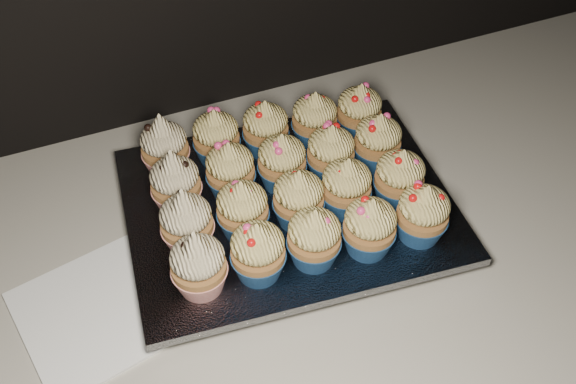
# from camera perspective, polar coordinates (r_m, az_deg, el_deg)

# --- Properties ---
(worktop) EXTENTS (2.44, 0.64, 0.04)m
(worktop) POSITION_cam_1_polar(r_m,az_deg,el_deg) (0.85, 3.50, -3.81)
(worktop) COLOR beige
(worktop) RESTS_ON cabinet
(napkin) EXTENTS (0.20, 0.20, 0.00)m
(napkin) POSITION_cam_1_polar(r_m,az_deg,el_deg) (0.78, -16.38, -10.09)
(napkin) COLOR white
(napkin) RESTS_ON worktop
(baking_tray) EXTENTS (0.40, 0.32, 0.02)m
(baking_tray) POSITION_cam_1_polar(r_m,az_deg,el_deg) (0.83, 0.00, -1.86)
(baking_tray) COLOR black
(baking_tray) RESTS_ON worktop
(foil_lining) EXTENTS (0.44, 0.36, 0.01)m
(foil_lining) POSITION_cam_1_polar(r_m,az_deg,el_deg) (0.82, 0.00, -1.07)
(foil_lining) COLOR silver
(foil_lining) RESTS_ON baking_tray
(cupcake_0) EXTENTS (0.06, 0.06, 0.10)m
(cupcake_0) POSITION_cam_1_polar(r_m,az_deg,el_deg) (0.71, -7.98, -6.37)
(cupcake_0) COLOR red
(cupcake_0) RESTS_ON foil_lining
(cupcake_1) EXTENTS (0.06, 0.06, 0.08)m
(cupcake_1) POSITION_cam_1_polar(r_m,az_deg,el_deg) (0.72, -2.69, -5.30)
(cupcake_1) COLOR navy
(cupcake_1) RESTS_ON foil_lining
(cupcake_2) EXTENTS (0.06, 0.06, 0.08)m
(cupcake_2) POSITION_cam_1_polar(r_m,az_deg,el_deg) (0.73, 2.34, -4.07)
(cupcake_2) COLOR navy
(cupcake_2) RESTS_ON foil_lining
(cupcake_3) EXTENTS (0.06, 0.06, 0.08)m
(cupcake_3) POSITION_cam_1_polar(r_m,az_deg,el_deg) (0.74, 7.26, -3.09)
(cupcake_3) COLOR navy
(cupcake_3) RESTS_ON foil_lining
(cupcake_4) EXTENTS (0.06, 0.06, 0.08)m
(cupcake_4) POSITION_cam_1_polar(r_m,az_deg,el_deg) (0.77, 11.88, -1.90)
(cupcake_4) COLOR navy
(cupcake_4) RESTS_ON foil_lining
(cupcake_5) EXTENTS (0.06, 0.06, 0.10)m
(cupcake_5) POSITION_cam_1_polar(r_m,az_deg,el_deg) (0.75, -9.01, -2.62)
(cupcake_5) COLOR red
(cupcake_5) RESTS_ON foil_lining
(cupcake_6) EXTENTS (0.06, 0.06, 0.08)m
(cupcake_6) POSITION_cam_1_polar(r_m,az_deg,el_deg) (0.76, -4.06, -1.55)
(cupcake_6) COLOR navy
(cupcake_6) RESTS_ON foil_lining
(cupcake_7) EXTENTS (0.06, 0.06, 0.08)m
(cupcake_7) POSITION_cam_1_polar(r_m,az_deg,el_deg) (0.77, 0.94, -0.61)
(cupcake_7) COLOR navy
(cupcake_7) RESTS_ON foil_lining
(cupcake_8) EXTENTS (0.06, 0.06, 0.08)m
(cupcake_8) POSITION_cam_1_polar(r_m,az_deg,el_deg) (0.79, 5.20, 0.48)
(cupcake_8) COLOR navy
(cupcake_8) RESTS_ON foil_lining
(cupcake_9) EXTENTS (0.06, 0.06, 0.08)m
(cupcake_9) POSITION_cam_1_polar(r_m,az_deg,el_deg) (0.80, 9.87, 1.26)
(cupcake_9) COLOR navy
(cupcake_9) RESTS_ON foil_lining
(cupcake_10) EXTENTS (0.06, 0.06, 0.10)m
(cupcake_10) POSITION_cam_1_polar(r_m,az_deg,el_deg) (0.80, -9.97, 0.82)
(cupcake_10) COLOR red
(cupcake_10) RESTS_ON foil_lining
(cupcake_11) EXTENTS (0.06, 0.06, 0.08)m
(cupcake_11) POSITION_cam_1_polar(r_m,az_deg,el_deg) (0.81, -5.15, 1.92)
(cupcake_11) COLOR navy
(cupcake_11) RESTS_ON foil_lining
(cupcake_12) EXTENTS (0.06, 0.06, 0.08)m
(cupcake_12) POSITION_cam_1_polar(r_m,az_deg,el_deg) (0.81, -0.54, 2.70)
(cupcake_12) COLOR navy
(cupcake_12) RESTS_ON foil_lining
(cupcake_13) EXTENTS (0.06, 0.06, 0.08)m
(cupcake_13) POSITION_cam_1_polar(r_m,az_deg,el_deg) (0.83, 3.82, 3.49)
(cupcake_13) COLOR navy
(cupcake_13) RESTS_ON foil_lining
(cupcake_14) EXTENTS (0.06, 0.06, 0.08)m
(cupcake_14) POSITION_cam_1_polar(r_m,az_deg,el_deg) (0.85, 7.97, 4.46)
(cupcake_14) COLOR navy
(cupcake_14) RESTS_ON foil_lining
(cupcake_15) EXTENTS (0.06, 0.06, 0.10)m
(cupcake_15) POSITION_cam_1_polar(r_m,az_deg,el_deg) (0.85, -10.92, 3.98)
(cupcake_15) COLOR red
(cupcake_15) RESTS_ON foil_lining
(cupcake_16) EXTENTS (0.06, 0.06, 0.08)m
(cupcake_16) POSITION_cam_1_polar(r_m,az_deg,el_deg) (0.85, -6.39, 4.84)
(cupcake_16) COLOR navy
(cupcake_16) RESTS_ON foil_lining
(cupcake_17) EXTENTS (0.06, 0.06, 0.08)m
(cupcake_17) POSITION_cam_1_polar(r_m,az_deg,el_deg) (0.86, -2.00, 5.67)
(cupcake_17) COLOR navy
(cupcake_17) RESTS_ON foil_lining
(cupcake_18) EXTENTS (0.06, 0.06, 0.08)m
(cupcake_18) POSITION_cam_1_polar(r_m,az_deg,el_deg) (0.88, 2.37, 6.45)
(cupcake_18) COLOR navy
(cupcake_18) RESTS_ON foil_lining
(cupcake_19) EXTENTS (0.06, 0.06, 0.08)m
(cupcake_19) POSITION_cam_1_polar(r_m,az_deg,el_deg) (0.90, 6.34, 7.14)
(cupcake_19) COLOR navy
(cupcake_19) RESTS_ON foil_lining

